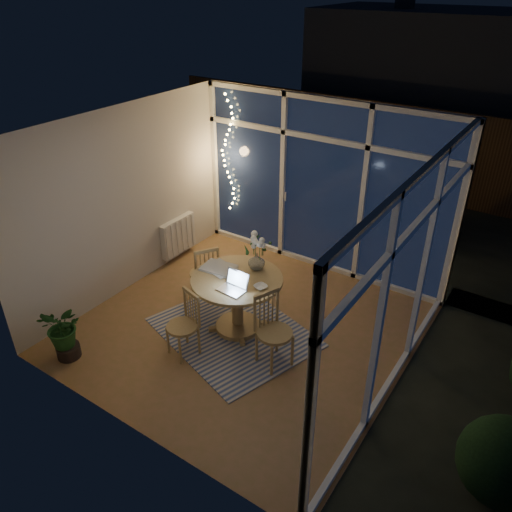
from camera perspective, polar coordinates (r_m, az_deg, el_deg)
name	(u,v)px	position (r m, az deg, el deg)	size (l,w,h in m)	color
floor	(246,327)	(6.60, -1.14, -8.16)	(4.00, 4.00, 0.00)	olive
ceiling	(244,131)	(5.39, -1.42, 14.11)	(4.00, 4.00, 0.00)	white
wall_back	(323,187)	(7.45, 7.68, 7.86)	(4.00, 0.04, 2.60)	beige
wall_front	(116,328)	(4.66, -15.66, -7.91)	(4.00, 0.04, 2.60)	beige
wall_left	(126,202)	(7.11, -14.65, 6.03)	(0.04, 4.00, 2.60)	beige
wall_right	(411,293)	(5.16, 17.30, -4.10)	(0.04, 4.00, 2.60)	beige
window_wall_back	(322,188)	(7.42, 7.53, 7.76)	(4.00, 0.10, 2.60)	silver
window_wall_right	(407,292)	(5.17, 16.88, -3.97)	(0.10, 4.00, 2.60)	silver
radiator	(178,236)	(8.02, -8.89, 2.32)	(0.10, 0.70, 0.58)	silver
fairy_lights	(228,154)	(8.09, -3.26, 11.58)	(0.24, 0.10, 1.85)	#FFD066
garden_patio	(410,208)	(10.42, 17.24, 5.21)	(12.00, 6.00, 0.10)	black
garden_fence	(402,151)	(10.67, 16.33, 11.49)	(11.00, 0.08, 1.80)	#332112
neighbour_roof	(468,63)	(13.15, 23.11, 19.60)	(7.00, 3.00, 2.20)	#34383F
garden_shrubs	(316,197)	(9.26, 6.89, 6.74)	(0.90, 0.90, 0.90)	black
rug	(233,332)	(6.52, -2.60, -8.66)	(1.93, 1.54, 0.01)	beige
dining_table	(237,304)	(6.35, -2.14, -5.49)	(1.14, 1.14, 0.78)	olive
chair_left	(204,272)	(6.88, -5.94, -1.86)	(0.43, 0.43, 0.92)	olive
chair_right	(275,332)	(5.77, 2.16, -8.63)	(0.44, 0.44, 0.95)	olive
chair_front	(182,325)	(6.00, -8.45, -7.83)	(0.39, 0.39, 0.85)	olive
laptop	(231,282)	(5.84, -2.82, -3.02)	(0.32, 0.27, 0.23)	#BABABF
flower_vase	(256,262)	(6.26, 0.06, -0.66)	(0.20, 0.20, 0.21)	silver
bowl	(261,287)	(5.93, 0.53, -3.55)	(0.15, 0.15, 0.04)	white
newspapers	(220,269)	(6.32, -4.14, -1.46)	(0.41, 0.31, 0.02)	beige
phone	(235,284)	(6.02, -2.39, -3.20)	(0.10, 0.05, 0.01)	black
potted_plant	(64,331)	(6.34, -21.11, -8.02)	(0.54, 0.47, 0.76)	#19481B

